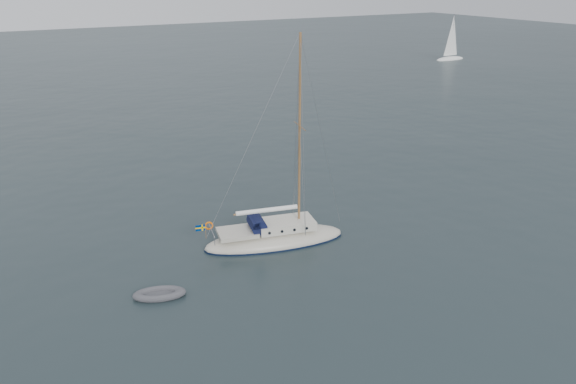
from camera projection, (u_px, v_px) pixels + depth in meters
ground at (314, 258)px, 31.65m from camera, size 300.00×300.00×0.00m
sailboat at (275, 228)px, 33.18m from camera, size 8.91×2.67×12.68m
dinghy at (159, 294)px, 27.85m from camera, size 2.62×1.18×0.38m
distant_yacht_b at (452, 39)px, 101.53m from camera, size 6.45×3.44×8.55m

